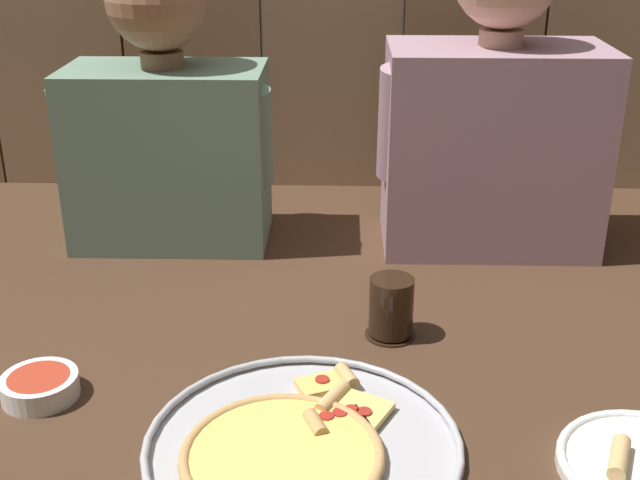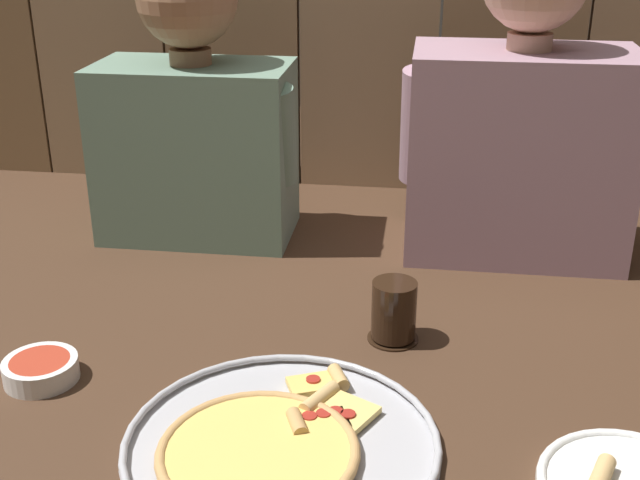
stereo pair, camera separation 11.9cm
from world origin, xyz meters
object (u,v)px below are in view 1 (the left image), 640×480
object	(u,v)px
diner_left	(166,110)
dipping_bowl	(40,385)
pizza_tray	(298,446)
diner_right	(495,108)
drinking_glass	(391,308)

from	to	relation	value
diner_left	dipping_bowl	bearing A→B (deg)	-97.98
pizza_tray	diner_left	size ratio (longest dim) A/B	0.71
dipping_bowl	diner_right	size ratio (longest dim) A/B	0.17
drinking_glass	pizza_tray	bearing A→B (deg)	-113.96
pizza_tray	dipping_bowl	bearing A→B (deg)	162.86
drinking_glass	diner_right	world-z (taller)	diner_right
drinking_glass	dipping_bowl	bearing A→B (deg)	-159.64
pizza_tray	drinking_glass	bearing A→B (deg)	66.04
dipping_bowl	diner_left	size ratio (longest dim) A/B	0.19
pizza_tray	diner_left	world-z (taller)	diner_left
drinking_glass	diner_left	distance (m)	0.61
drinking_glass	dipping_bowl	world-z (taller)	drinking_glass
drinking_glass	dipping_bowl	distance (m)	0.53
dipping_bowl	diner_left	bearing A→B (deg)	82.02
diner_right	drinking_glass	bearing A→B (deg)	-118.41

